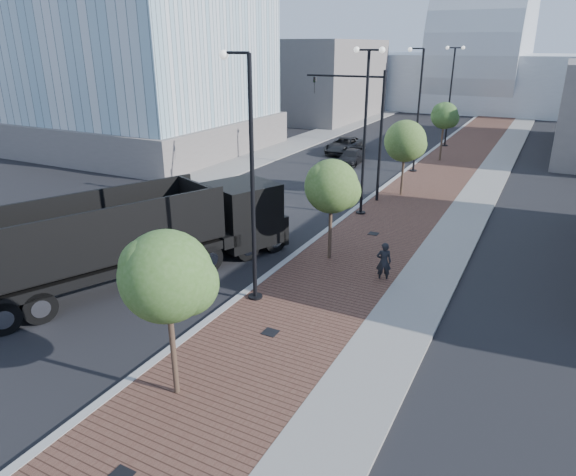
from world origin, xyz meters
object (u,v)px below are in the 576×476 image
at_px(white_sedan, 255,198).
at_px(dark_car_mid, 344,145).
at_px(dump_truck, 180,234).
at_px(pedestrian, 384,262).

height_order(white_sedan, dark_car_mid, dark_car_mid).
bearing_deg(dark_car_mid, white_sedan, -85.95).
relative_size(white_sedan, dark_car_mid, 0.80).
bearing_deg(dump_truck, white_sedan, 123.12).
bearing_deg(pedestrian, dump_truck, -3.48).
bearing_deg(dump_truck, dark_car_mid, 119.66).
xyz_separation_m(dump_truck, white_sedan, (-1.56, 8.90, -0.92)).
xyz_separation_m(dark_car_mid, pedestrian, (11.52, -24.61, 0.14)).
distance_m(dark_car_mid, pedestrian, 27.18).
bearing_deg(pedestrian, white_sedan, -53.32).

